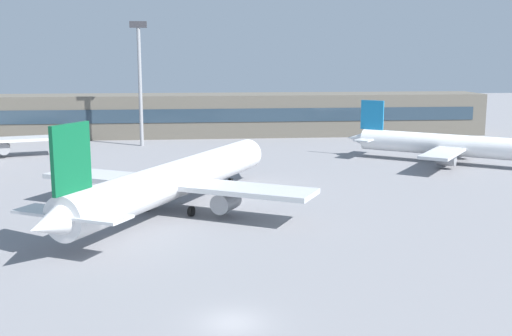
# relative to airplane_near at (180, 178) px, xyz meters

# --- Properties ---
(ground_plane) EXTENTS (400.00, 400.00, 0.00)m
(ground_plane) POSITION_rel_airplane_near_xyz_m (3.99, 8.62, -3.54)
(ground_plane) COLOR gray
(terminal_building) EXTENTS (122.52, 12.13, 9.00)m
(terminal_building) POSITION_rel_airplane_near_xyz_m (3.99, 65.75, 0.96)
(terminal_building) COLOR #5B564C
(terminal_building) RESTS_ON ground_plane
(airplane_near) EXTENTS (31.06, 42.77, 11.62)m
(airplane_near) POSITION_rel_airplane_near_xyz_m (0.00, 0.00, 0.00)
(airplane_near) COLOR silver
(airplane_near) RESTS_ON ground_plane
(airplane_mid) EXTENTS (33.40, 26.51, 9.74)m
(airplane_mid) POSITION_rel_airplane_near_xyz_m (44.54, 25.09, -0.57)
(airplane_mid) COLOR white
(airplane_mid) RESTS_ON ground_plane
(floodlight_tower_west) EXTENTS (3.20, 0.80, 23.62)m
(floodlight_tower_west) POSITION_rel_airplane_near_xyz_m (-8.35, 51.45, 10.25)
(floodlight_tower_west) COLOR gray
(floodlight_tower_west) RESTS_ON ground_plane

